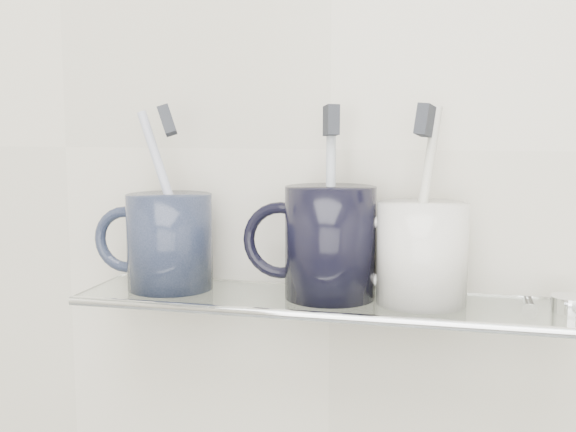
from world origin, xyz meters
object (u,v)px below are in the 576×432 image
(shelf_glass, at_px, (318,302))
(mug_center, at_px, (330,243))
(mug_right, at_px, (422,253))
(mug_left, at_px, (170,242))

(shelf_glass, bearing_deg, mug_center, 24.06)
(mug_center, xyz_separation_m, mug_right, (0.09, 0.00, -0.01))
(shelf_glass, distance_m, mug_center, 0.06)
(shelf_glass, relative_size, mug_center, 4.36)
(shelf_glass, height_order, mug_center, mug_center)
(mug_left, bearing_deg, mug_right, -14.62)
(shelf_glass, xyz_separation_m, mug_center, (0.01, 0.00, 0.06))
(shelf_glass, bearing_deg, mug_right, 2.76)
(mug_right, bearing_deg, mug_center, -175.38)
(shelf_glass, height_order, mug_left, mug_left)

